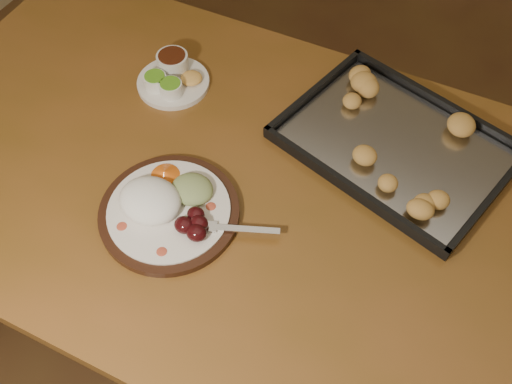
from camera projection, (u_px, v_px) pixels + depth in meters
The scene contains 5 objects.
ground at pixel (350, 295), 1.83m from camera, with size 4.00×4.00×0.00m, color brown.
dining_table at pixel (230, 201), 1.25m from camera, with size 1.54×0.96×0.75m.
dinner_plate at pixel (167, 206), 1.11m from camera, with size 0.35×0.27×0.06m.
condiment_saucer at pixel (172, 77), 1.31m from camera, with size 0.17×0.17×0.06m.
baking_tray at pixel (396, 143), 1.21m from camera, with size 0.52×0.44×0.05m.
Camera 1 is at (0.10, -0.83, 1.69)m, focal length 40.00 mm.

